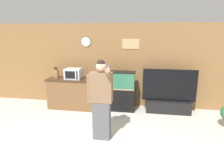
{
  "coord_description": "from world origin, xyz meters",
  "views": [
    {
      "loc": [
        0.99,
        -3.14,
        2.31
      ],
      "look_at": [
        0.16,
        1.7,
        1.05
      ],
      "focal_mm": 32.0,
      "sensor_mm": 36.0,
      "label": 1
    }
  ],
  "objects_px": {
    "aquarium_on_stand": "(119,91)",
    "person_standing": "(101,99)",
    "counter_island": "(74,93)",
    "microwave": "(74,74)",
    "tv_on_stand": "(168,100)",
    "knife_block": "(56,74)"
  },
  "relations": [
    {
      "from": "counter_island",
      "to": "aquarium_on_stand",
      "type": "height_order",
      "value": "aquarium_on_stand"
    },
    {
      "from": "knife_block",
      "to": "person_standing",
      "type": "xyz_separation_m",
      "value": [
        1.85,
        -1.77,
        -0.14
      ]
    },
    {
      "from": "counter_island",
      "to": "microwave",
      "type": "height_order",
      "value": "microwave"
    },
    {
      "from": "counter_island",
      "to": "aquarium_on_stand",
      "type": "bearing_deg",
      "value": 2.04
    },
    {
      "from": "counter_island",
      "to": "knife_block",
      "type": "bearing_deg",
      "value": 174.22
    },
    {
      "from": "counter_island",
      "to": "knife_block",
      "type": "xyz_separation_m",
      "value": [
        -0.58,
        0.06,
        0.6
      ]
    },
    {
      "from": "knife_block",
      "to": "tv_on_stand",
      "type": "height_order",
      "value": "tv_on_stand"
    },
    {
      "from": "aquarium_on_stand",
      "to": "knife_block",
      "type": "bearing_deg",
      "value": 179.78
    },
    {
      "from": "counter_island",
      "to": "tv_on_stand",
      "type": "xyz_separation_m",
      "value": [
        2.89,
        0.11,
        -0.1
      ]
    },
    {
      "from": "counter_island",
      "to": "microwave",
      "type": "relative_size",
      "value": 3.23
    },
    {
      "from": "counter_island",
      "to": "tv_on_stand",
      "type": "distance_m",
      "value": 2.89
    },
    {
      "from": "counter_island",
      "to": "tv_on_stand",
      "type": "relative_size",
      "value": 1.02
    },
    {
      "from": "microwave",
      "to": "knife_block",
      "type": "distance_m",
      "value": 0.61
    },
    {
      "from": "microwave",
      "to": "tv_on_stand",
      "type": "xyz_separation_m",
      "value": [
        2.86,
        0.11,
        -0.73
      ]
    },
    {
      "from": "microwave",
      "to": "knife_block",
      "type": "height_order",
      "value": "knife_block"
    },
    {
      "from": "tv_on_stand",
      "to": "counter_island",
      "type": "bearing_deg",
      "value": -177.87
    },
    {
      "from": "aquarium_on_stand",
      "to": "tv_on_stand",
      "type": "bearing_deg",
      "value": 2.22
    },
    {
      "from": "person_standing",
      "to": "counter_island",
      "type": "bearing_deg",
      "value": 126.5
    },
    {
      "from": "counter_island",
      "to": "microwave",
      "type": "distance_m",
      "value": 0.63
    },
    {
      "from": "microwave",
      "to": "aquarium_on_stand",
      "type": "xyz_separation_m",
      "value": [
        1.41,
        0.06,
        -0.5
      ]
    },
    {
      "from": "tv_on_stand",
      "to": "aquarium_on_stand",
      "type": "bearing_deg",
      "value": -177.78
    },
    {
      "from": "aquarium_on_stand",
      "to": "person_standing",
      "type": "bearing_deg",
      "value": -95.48
    }
  ]
}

